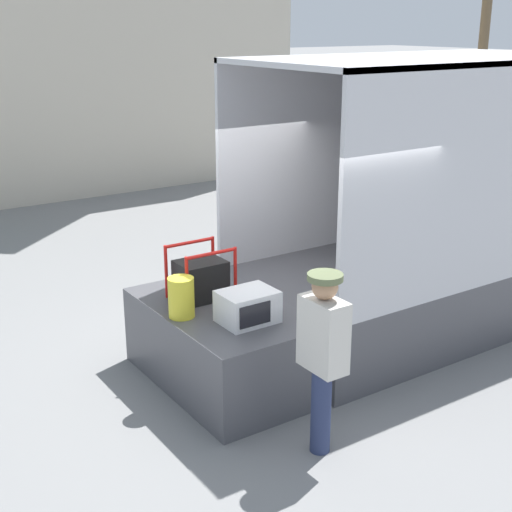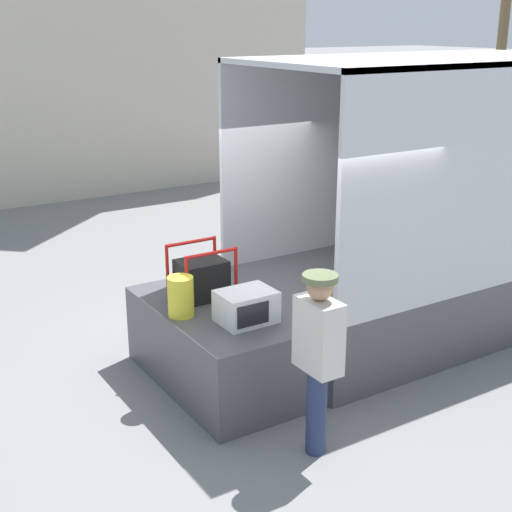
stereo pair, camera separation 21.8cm
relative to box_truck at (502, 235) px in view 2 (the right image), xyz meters
The scene contains 7 objects.
ground_plane 3.79m from the box_truck, behind, with size 160.00×160.00×0.00m, color gray.
box_truck is the anchor object (origin of this frame).
tailgate_deck 4.33m from the box_truck, behind, with size 1.25×2.11×0.86m, color #4C4C51.
microwave 4.31m from the box_truck, behind, with size 0.54×0.43×0.32m.
portable_generator 4.34m from the box_truck, behind, with size 0.61×0.49×0.58m.
orange_bucket 4.75m from the box_truck, behind, with size 0.26×0.26×0.41m.
worker_person 4.54m from the box_truck, 159.47° to the right, with size 0.30×0.44×1.68m.
Camera 2 is at (-3.95, -5.96, 3.65)m, focal length 50.00 mm.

